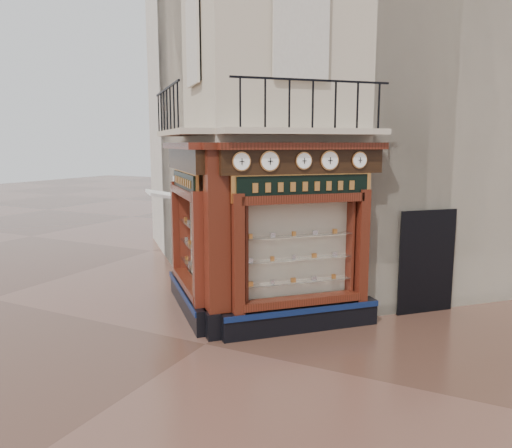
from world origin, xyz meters
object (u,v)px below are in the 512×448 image
Objects in this scene: clock_c at (304,161)px; signboard_left at (185,181)px; clock_b at (270,161)px; awning at (165,283)px; clock_d at (329,160)px; clock_e at (359,160)px; clock_a at (241,161)px; signboard_right at (304,186)px; corner_pilaster at (217,244)px.

signboard_left is (-2.96, 0.12, -0.52)m from clock_c.
clock_b is 0.30× the size of awning.
clock_e is (0.48, 0.48, 0.00)m from clock_d.
clock_a is at bearing -169.43° from awning.
clock_c is 0.16× the size of signboard_right.
clock_d is 6.60m from awning.
signboard_left is at bearing 100.25° from corner_pilaster.
clock_e is (2.38, 1.78, 1.67)m from corner_pilaster.
clock_e is at bearing 0.00° from clock_c.
clock_a is at bearing -175.34° from signboard_right.
awning is (-5.33, 1.43, -3.62)m from clock_d.
clock_b and clock_d have the same top height.
signboard_left is at bearing 120.55° from clock_b.
clock_a is at bearing -180.00° from clock_e.
signboard_right is at bearing 8.05° from clock_b.
signboard_left is (-2.04, 1.04, -0.52)m from clock_a.
signboard_right is at bearing 167.75° from clock_d.
clock_c is at bearing -180.00° from clock_d.
clock_e is 6.92m from awning.
corner_pilaster is at bearing -173.46° from awning.
clock_d is 1.15× the size of clock_e.
corner_pilaster reaches higher than signboard_left.
awning is 4.06m from signboard_left.
clock_c is at bearing -180.00° from clock_e.
corner_pilaster is 2.99× the size of awning.
awning is 0.68× the size of signboard_left.
clock_b is 1.15× the size of clock_c.
clock_a is 0.28× the size of awning.
clock_d is 0.30× the size of awning.
clock_d is 0.20× the size of signboard_left.
corner_pilaster is at bearing 171.75° from clock_e.
signboard_left is at bearing 108.06° from clock_a.
awning is at bearing 115.70° from signboard_right.
awning is at bearing 100.57° from clock_a.
signboard_left is (-3.36, -0.28, -0.52)m from clock_d.
clock_c is 0.87× the size of clock_d.
clock_c is at bearing -155.41° from awning.
clock_c is at bearing -0.00° from clock_b.
signboard_right is at bearing 4.66° from clock_a.
clock_a is at bearing -161.94° from signboard_left.
clock_e is 3.95m from signboard_left.
clock_c is at bearing -14.18° from corner_pilaster.
clock_e is at bearing -5.29° from signboard_right.
clock_b reaches higher than signboard_right.
clock_e reaches higher than signboard_right.
clock_a reaches higher than signboard_right.
clock_d reaches higher than clock_c.
clock_d is at bearing -130.21° from signboard_left.
clock_c is (0.51, 0.51, -0.00)m from clock_b.
signboard_right is at bearing -135.00° from signboard_left.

